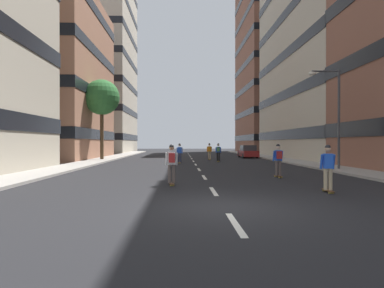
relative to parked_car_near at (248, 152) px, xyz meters
name	(u,v)px	position (x,y,z in m)	size (l,w,h in m)	color
ground_plane	(194,162)	(-6.94, -7.98, -0.70)	(133.31, 133.31, 0.00)	black
sidewalk_left	(103,160)	(-16.34, -5.21, -0.63)	(2.54, 61.10, 0.14)	#9E9991
sidewalk_right	(281,159)	(2.47, -5.21, -0.63)	(2.54, 61.10, 0.14)	#9E9991
lane_markings	(193,161)	(-6.94, -7.20, -0.70)	(0.16, 52.20, 0.01)	silver
building_left_mid	(42,78)	(-24.04, -1.73, 8.56)	(12.98, 17.10, 18.33)	#9E6B51
building_left_far	(97,64)	(-24.04, 22.54, 15.92)	(12.98, 18.01, 33.07)	#BCB29E
building_right_mid	(337,41)	(10.16, -1.73, 13.14)	(12.98, 22.83, 27.50)	#BCB29E
building_right_far	(277,57)	(10.16, 22.54, 17.52)	(12.98, 18.76, 36.25)	brown
parked_car_near	(248,152)	(0.00, 0.00, 0.00)	(1.82, 4.40, 1.52)	maroon
street_tree_near	(102,98)	(-16.34, -5.52, 5.78)	(3.64, 3.64, 8.21)	#4C3823
streetlamp_right	(333,108)	(1.85, -18.42, 3.44)	(2.13, 0.30, 6.50)	#3F3F44
skater_0	(172,162)	(-8.58, -25.37, 0.32)	(0.55, 0.91, 1.78)	brown
skater_1	(209,151)	(-5.10, -4.34, 0.29)	(0.54, 0.91, 1.78)	brown
skater_2	(218,151)	(-4.56, -8.05, 0.32)	(0.56, 0.92, 1.78)	brown
skater_3	(328,166)	(-2.71, -27.62, 0.29)	(0.55, 0.91, 1.78)	brown
skater_4	(180,152)	(-8.30, -10.05, 0.29)	(0.54, 0.91, 1.78)	brown
skater_5	(278,158)	(-3.00, -22.37, 0.32)	(0.54, 0.91, 1.78)	brown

